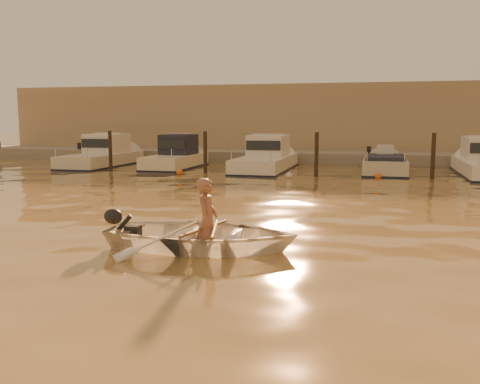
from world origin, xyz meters
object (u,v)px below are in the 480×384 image
(moored_boat_3, at_px, (385,168))
(moored_boat_1, at_px, (175,156))
(person, at_px, (207,221))
(moored_boat_0, at_px, (102,155))
(dinghy, at_px, (202,235))
(moored_boat_2, at_px, (266,158))
(waterfront_building, at_px, (342,121))

(moored_boat_3, bearing_deg, moored_boat_1, 180.00)
(person, distance_m, moored_boat_0, 20.15)
(dinghy, bearing_deg, moored_boat_0, 31.93)
(moored_boat_1, height_order, moored_boat_3, moored_boat_1)
(moored_boat_2, relative_size, moored_boat_3, 1.32)
(dinghy, xyz_separation_m, waterfront_building, (0.84, 27.57, 2.12))
(moored_boat_2, height_order, waterfront_building, waterfront_building)
(moored_boat_0, height_order, moored_boat_1, same)
(moored_boat_2, distance_m, moored_boat_3, 5.85)
(waterfront_building, bearing_deg, moored_boat_3, -75.55)
(person, relative_size, moored_boat_3, 0.30)
(moored_boat_2, bearing_deg, person, -82.22)
(dinghy, relative_size, person, 2.22)
(waterfront_building, bearing_deg, dinghy, -91.75)
(person, height_order, moored_boat_1, moored_boat_1)
(moored_boat_1, bearing_deg, moored_boat_0, 180.00)
(person, bearing_deg, moored_boat_2, 5.25)
(moored_boat_0, bearing_deg, moored_boat_3, 0.00)
(waterfront_building, bearing_deg, person, -91.54)
(moored_boat_2, bearing_deg, moored_boat_3, 0.00)
(moored_boat_0, xyz_separation_m, waterfront_building, (12.21, 11.00, 1.77))
(dinghy, xyz_separation_m, moored_boat_2, (-2.16, 16.57, 0.35))
(person, xyz_separation_m, moored_boat_2, (-2.26, 16.57, 0.06))
(moored_boat_3, bearing_deg, moored_boat_0, 180.00)
(dinghy, relative_size, moored_boat_3, 0.67)
(moored_boat_1, relative_size, moored_boat_2, 0.79)
(dinghy, height_order, moored_boat_2, moored_boat_2)
(person, bearing_deg, waterfront_building, -4.07)
(waterfront_building, bearing_deg, moored_boat_1, -125.68)
(dinghy, bearing_deg, moored_boat_3, -15.04)
(moored_boat_2, bearing_deg, moored_boat_1, 180.00)
(moored_boat_0, relative_size, moored_boat_1, 1.17)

